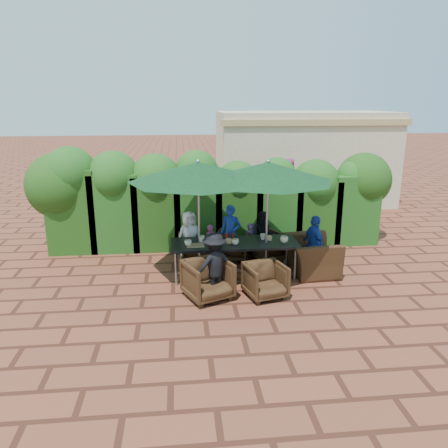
{
  "coord_description": "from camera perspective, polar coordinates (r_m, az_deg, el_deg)",
  "views": [
    {
      "loc": [
        -0.92,
        -8.3,
        3.57
      ],
      "look_at": [
        -0.03,
        0.4,
        1.09
      ],
      "focal_mm": 35.0,
      "sensor_mm": 36.0,
      "label": 1
    }
  ],
  "objects": [
    {
      "name": "chair_far_right",
      "position": [
        10.13,
        5.58,
        -2.76
      ],
      "size": [
        0.88,
        0.86,
        0.71
      ],
      "primitive_type": "imported",
      "rotation": [
        0.0,
        0.0,
        3.53
      ],
      "color": "black",
      "rests_on": "ground"
    },
    {
      "name": "serving_tray",
      "position": [
        8.82,
        -3.74,
        -2.79
      ],
      "size": [
        0.35,
        0.25,
        0.02
      ],
      "primitive_type": "cube",
      "color": "olive",
      "rests_on": "dining_table"
    },
    {
      "name": "chair_near_right",
      "position": [
        8.25,
        5.42,
        -7.15
      ],
      "size": [
        0.84,
        0.81,
        0.72
      ],
      "primitive_type": "imported",
      "rotation": [
        0.0,
        0.0,
        0.27
      ],
      "color": "black",
      "rests_on": "ground"
    },
    {
      "name": "cup_e",
      "position": [
        9.06,
        7.86,
        -2.02
      ],
      "size": [
        0.17,
        0.17,
        0.13
      ],
      "primitive_type": "imported",
      "color": "beige",
      "rests_on": "dining_table"
    },
    {
      "name": "chair_far_mid",
      "position": [
        10.13,
        1.15,
        -2.6
      ],
      "size": [
        0.87,
        0.84,
        0.74
      ],
      "primitive_type": "imported",
      "rotation": [
        0.0,
        0.0,
        2.87
      ],
      "color": "black",
      "rests_on": "ground"
    },
    {
      "name": "pedestrian_c",
      "position": [
        13.69,
        12.16,
        4.03
      ],
      "size": [
        1.18,
        1.05,
        1.71
      ],
      "primitive_type": "imported",
      "rotation": [
        0.0,
        0.0,
        2.51
      ],
      "color": "#93929A",
      "rests_on": "ground"
    },
    {
      "name": "number_block_right",
      "position": [
        9.18,
        5.9,
        -1.82
      ],
      "size": [
        0.12,
        0.06,
        0.1
      ],
      "primitive_type": "cube",
      "color": "tan",
      "rests_on": "dining_table"
    },
    {
      "name": "adult_far_right",
      "position": [
        10.09,
        5.1,
        -1.53
      ],
      "size": [
        0.62,
        0.49,
        1.14
      ],
      "primitive_type": "imported",
      "rotation": [
        0.0,
        0.0,
        -0.31
      ],
      "color": "black",
      "rests_on": "ground"
    },
    {
      "name": "adult_near_left",
      "position": [
        8.13,
        -1.24,
        -5.39
      ],
      "size": [
        0.88,
        0.64,
        1.26
      ],
      "primitive_type": "imported",
      "rotation": [
        0.0,
        0.0,
        3.52
      ],
      "color": "black",
      "rests_on": "ground"
    },
    {
      "name": "sauce_bottle",
      "position": [
        9.12,
        1.19,
        -1.62
      ],
      "size": [
        0.04,
        0.04,
        0.17
      ],
      "primitive_type": "cylinder",
      "color": "#4C230C",
      "rests_on": "dining_table"
    },
    {
      "name": "umbrella_left",
      "position": [
        8.68,
        -3.38,
        6.82
      ],
      "size": [
        2.8,
        2.8,
        2.46
      ],
      "color": "gray",
      "rests_on": "ground"
    },
    {
      "name": "chair_end_right",
      "position": [
        9.46,
        11.29,
        -3.35
      ],
      "size": [
        0.82,
        1.21,
        1.02
      ],
      "primitive_type": "imported",
      "rotation": [
        0.0,
        0.0,
        1.62
      ],
      "color": "black",
      "rests_on": "ground"
    },
    {
      "name": "cup_b",
      "position": [
        9.02,
        -2.96,
        -1.96
      ],
      "size": [
        0.14,
        0.14,
        0.13
      ],
      "primitive_type": "imported",
      "color": "beige",
      "rests_on": "dining_table"
    },
    {
      "name": "building",
      "position": [
        16.04,
        10.29,
        8.54
      ],
      "size": [
        6.2,
        3.08,
        3.2
      ],
      "color": "beige",
      "rests_on": "ground"
    },
    {
      "name": "dining_table",
      "position": [
        9.04,
        1.35,
        -2.83
      ],
      "size": [
        2.62,
        0.9,
        0.75
      ],
      "color": "black",
      "rests_on": "ground"
    },
    {
      "name": "ketchup_bottle",
      "position": [
        9.06,
        0.38,
        -1.74
      ],
      "size": [
        0.04,
        0.04,
        0.17
      ],
      "primitive_type": "cylinder",
      "color": "#B20C0A",
      "rests_on": "dining_table"
    },
    {
      "name": "cup_c",
      "position": [
        8.86,
        1.48,
        -2.34
      ],
      "size": [
        0.15,
        0.15,
        0.12
      ],
      "primitive_type": "imported",
      "color": "beige",
      "rests_on": "dining_table"
    },
    {
      "name": "pedestrian_b",
      "position": [
        13.41,
        8.06,
        4.43
      ],
      "size": [
        1.06,
        0.86,
        1.91
      ],
      "primitive_type": "imported",
      "rotation": [
        0.0,
        0.0,
        3.52
      ],
      "color": "#CA478D",
      "rests_on": "ground"
    },
    {
      "name": "adult_end_right",
      "position": [
        9.48,
        11.71,
        -2.61
      ],
      "size": [
        0.53,
        0.8,
        1.25
      ],
      "primitive_type": "imported",
      "rotation": [
        0.0,
        0.0,
        1.81
      ],
      "color": "#1C3B9B",
      "rests_on": "ground"
    },
    {
      "name": "number_block_left",
      "position": [
        8.94,
        0.59,
        -2.22
      ],
      "size": [
        0.12,
        0.06,
        0.1
      ],
      "primitive_type": "cube",
      "color": "tan",
      "rests_on": "dining_table"
    },
    {
      "name": "child_right",
      "position": [
        10.17,
        3.54,
        -2.23
      ],
      "size": [
        0.31,
        0.26,
        0.85
      ],
      "primitive_type": "imported",
      "rotation": [
        0.0,
        0.0,
        -0.03
      ],
      "color": "#734494",
      "rests_on": "ground"
    },
    {
      "name": "umbrella_right",
      "position": [
        8.71,
        5.78,
        6.79
      ],
      "size": [
        2.65,
        2.65,
        2.46
      ],
      "color": "gray",
      "rests_on": "ground"
    },
    {
      "name": "adult_far_left",
      "position": [
        9.9,
        -4.55,
        -1.7
      ],
      "size": [
        0.68,
        0.54,
        1.19
      ],
      "primitive_type": "imported",
      "rotation": [
        0.0,
        0.0,
        0.39
      ],
      "color": "silver",
      "rests_on": "ground"
    },
    {
      "name": "child_left",
      "position": [
        10.08,
        -1.71,
        -2.43
      ],
      "size": [
        0.34,
        0.3,
        0.82
      ],
      "primitive_type": "imported",
      "rotation": [
        0.0,
        0.0,
        0.22
      ],
      "color": "#CA478D",
      "rests_on": "ground"
    },
    {
      "name": "hedge_wall",
      "position": [
        10.87,
        -2.77,
        3.95
      ],
      "size": [
        9.1,
        1.6,
        2.55
      ],
      "color": "#13350E",
      "rests_on": "ground"
    },
    {
      "name": "chair_near_left",
      "position": [
        8.15,
        -2.1,
        -7.04
      ],
      "size": [
        1.02,
        0.99,
        0.81
      ],
      "primitive_type": "imported",
      "rotation": [
        0.0,
        0.0,
        0.42
      ],
      "color": "black",
      "rests_on": "ground"
    },
    {
      "name": "ground",
      "position": [
        9.08,
        0.43,
        -7.32
      ],
      "size": [
        80.0,
        80.0,
        0.0
      ],
      "primitive_type": "plane",
      "color": "brown",
      "rests_on": "ground"
    },
    {
      "name": "chair_far_left",
      "position": [
        10.0,
        -3.74,
        -2.91
      ],
      "size": [
        0.77,
        0.73,
        0.72
      ],
      "primitive_type": "imported",
      "rotation": [
        0.0,
        0.0,
        3.25
      ],
      "color": "black",
      "rests_on": "ground"
    },
    {
      "name": "cup_d",
      "position": [
        9.22,
        5.1,
        -1.66
      ],
      "size": [
        0.13,
        0.13,
        0.12
      ],
      "primitive_type": "imported",
      "color": "beige",
      "rests_on": "dining_table"
    },
    {
      "name": "cup_a",
      "position": [
        8.82,
        -4.71,
        -2.46
      ],
      "size": [
        0.15,
        0.15,
        0.12
      ],
      "primitive_type": "imported",
      "color": "beige",
      "rests_on": "dining_table"
    },
    {
      "name": "pedestrian_a",
      "position": [
        13.05,
        6.68,
        3.5
      ],
      "size": [
        1.59,
        0.87,
        1.62
      ],
      "primitive_type": "imported",
      "rotation": [
        0.0,
        0.0,
        2.91
      ],
      "color": "#248624",
      "rests_on": "ground"
    },
    {
      "name": "adult_far_mid",
      "position": [
        9.98,
        0.86,
        -1.2
      ],
      "size": [
        0.55,
        0.49,
        1.3
      ],
      "primitive_type": "imported",
      "rotation": [
        0.0,
        0.0,
        -0.28
      ],
      "color": "#1C3B9B",
      "rests_on": "ground"
    }
  ]
}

